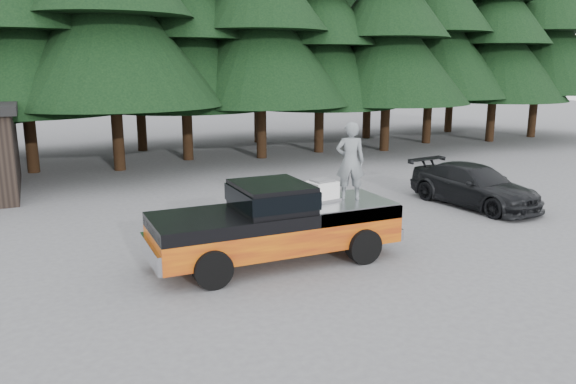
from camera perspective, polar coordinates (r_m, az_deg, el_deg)
name	(u,v)px	position (r m, az deg, el deg)	size (l,w,h in m)	color
ground	(262,275)	(12.69, -2.64, -8.47)	(120.00, 120.00, 0.00)	#505052
pickup_truck	(275,235)	(13.35, -1.29, -4.35)	(6.00, 2.04, 1.33)	orange
truck_cab	(271,196)	(13.06, -1.71, -0.37)	(1.66, 1.90, 0.59)	black
air_compressor	(322,191)	(13.81, 3.48, 0.07)	(0.67, 0.56, 0.46)	silver
man_on_bed	(350,161)	(13.79, 6.34, 3.12)	(0.71, 0.46, 1.93)	slate
parked_car	(474,185)	(19.61, 18.38, 0.63)	(1.90, 4.68, 1.36)	black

